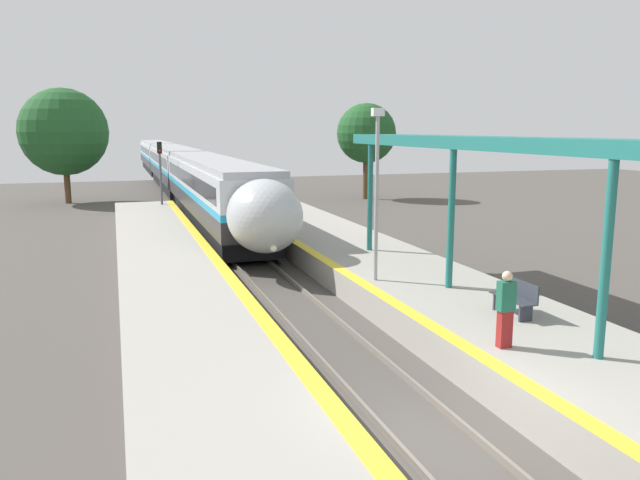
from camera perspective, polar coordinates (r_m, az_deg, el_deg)
ground_plane at (r=11.64m, az=10.69°, el=-17.94°), size 120.00×120.00×0.00m
rail_left at (r=11.31m, az=7.34°, el=-18.31°), size 0.08×90.00×0.15m
rail_right at (r=11.94m, az=13.87°, el=-16.91°), size 0.08×90.00×0.15m
train at (r=56.43m, az=-13.11°, el=6.61°), size 2.89×71.58×3.84m
platform_right at (r=13.60m, az=25.43°, el=-12.54°), size 4.41×64.00×0.86m
platform_left at (r=10.39m, az=-6.88°, el=-18.84°), size 3.54×64.00×0.86m
platform_bench at (r=16.31m, az=17.44°, el=-4.99°), size 0.44×1.44×0.89m
person_waiting at (r=13.78m, az=16.61°, el=-6.00°), size 0.36×0.22×1.67m
railway_signal at (r=39.30m, az=-14.37°, el=6.03°), size 0.28×0.28×4.65m
lamppost_mid at (r=18.81m, az=5.21°, el=5.20°), size 0.36×0.20×5.19m
station_canopy at (r=18.45m, az=13.66°, el=8.19°), size 2.02×15.02×4.38m
background_tree_left at (r=49.44m, az=-22.39°, el=9.12°), size 6.29×6.29×8.35m
background_tree_right at (r=48.84m, az=4.26°, el=9.69°), size 4.57×4.57×7.37m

